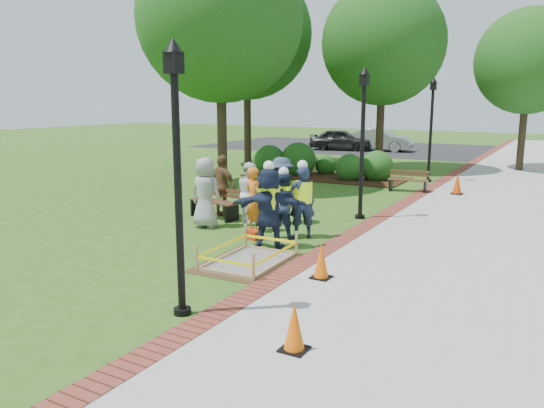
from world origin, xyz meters
The scene contains 34 objects.
ground centered at (0.00, 0.00, 0.00)m, with size 100.00×100.00×0.00m, color #285116.
sidewalk centered at (5.00, 10.00, 0.01)m, with size 6.00×60.00×0.02m, color #9E9E99.
brick_edging centered at (1.75, 10.00, 0.01)m, with size 0.50×60.00×0.03m, color maroon.
mulch_bed centered at (-3.00, 12.00, 0.02)m, with size 7.00×3.00×0.05m, color #381E0F.
parking_lot centered at (0.00, 27.00, 0.00)m, with size 36.00×12.00×0.01m, color black.
wet_concrete_pad centered at (0.74, -0.20, 0.23)m, with size 1.78×2.36×0.55m.
bench_near centered at (-2.42, 2.96, 0.28)m, with size 1.66×0.79×0.86m.
bench_far centered at (1.19, 10.16, 0.25)m, with size 1.49×0.63×0.78m.
cone_front centered at (3.40, -3.25, 0.34)m, with size 0.36×0.36×0.71m.
cone_back centered at (2.47, -0.36, 0.34)m, with size 0.36×0.36×0.70m.
cone_far centered at (2.91, 10.40, 0.38)m, with size 0.40×0.40×0.79m.
toolbox centered at (-0.19, 1.50, 0.11)m, with size 0.44×0.24×0.22m, color #AB280D.
lamp_near centered at (1.25, -3.00, 2.48)m, with size 0.28×0.28×4.26m.
lamp_mid centered at (1.25, 5.00, 2.48)m, with size 0.28×0.28×4.26m.
lamp_far centered at (1.25, 13.00, 2.48)m, with size 0.28×0.28×4.26m.
tree_left centered at (-5.42, 7.66, 6.30)m, with size 6.19×6.19×9.41m.
tree_back centered at (-1.79, 15.66, 5.94)m, with size 5.77×5.77×8.84m.
tree_right centered at (4.19, 18.85, 5.10)m, with size 4.89×4.89×7.56m.
tree_far centered at (-8.35, 14.12, 6.59)m, with size 6.54×6.54×9.87m.
shrub_a centered at (-5.58, 11.55, 0.00)m, with size 1.47×1.47×1.47m, color #144313.
shrub_b centered at (-4.37, 12.10, 0.00)m, with size 1.60×1.60×1.60m, color #144313.
shrub_c centered at (-1.73, 11.73, 0.00)m, with size 1.21×1.21×1.21m, color #144313.
shrub_d centered at (-0.73, 12.27, 0.00)m, with size 1.37×1.37×1.37m, color #144313.
shrub_e centered at (-3.36, 12.91, 0.00)m, with size 0.96×0.96×0.96m, color #144313.
casual_person_a centered at (-1.95, 1.93, 0.94)m, with size 0.61×0.41×1.88m.
casual_person_b centered at (-0.60, 2.20, 0.84)m, with size 0.63×0.53×1.67m.
casual_person_c centered at (-1.20, 2.95, 0.85)m, with size 0.64×0.60×1.69m.
casual_person_d centered at (-2.33, 3.24, 0.90)m, with size 0.64×0.49×1.80m.
casual_person_e centered at (-0.44, 3.35, 0.92)m, with size 0.63×0.45×1.83m.
hivis_worker_a centered at (0.52, 1.02, 1.00)m, with size 0.70×0.59×2.02m.
hivis_worker_b centered at (0.76, 2.23, 0.96)m, with size 0.68×0.63×1.93m.
hivis_worker_c centered at (0.34, 2.05, 0.88)m, with size 0.54×0.36×1.76m.
parked_car_a centered at (-7.27, 24.15, 0.00)m, with size 4.77×2.07×1.55m, color #262629.
parked_car_b centered at (-4.94, 24.94, 0.00)m, with size 4.86×2.11×1.59m, color #959498.
Camera 1 is at (6.46, -9.21, 3.37)m, focal length 35.00 mm.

